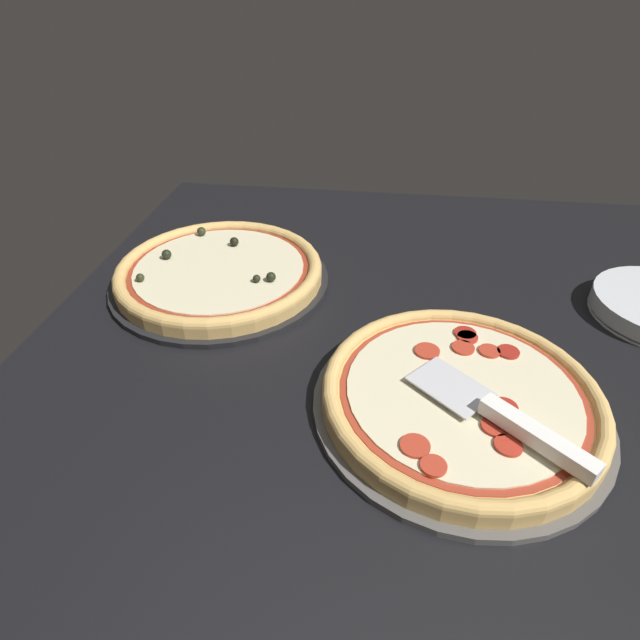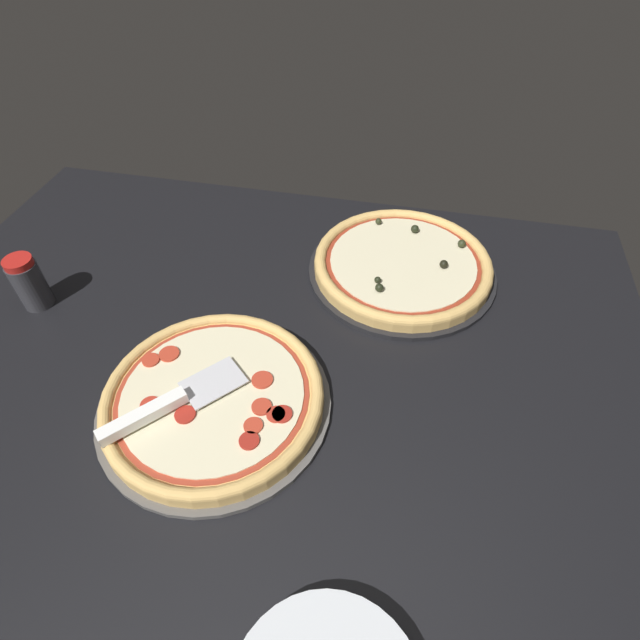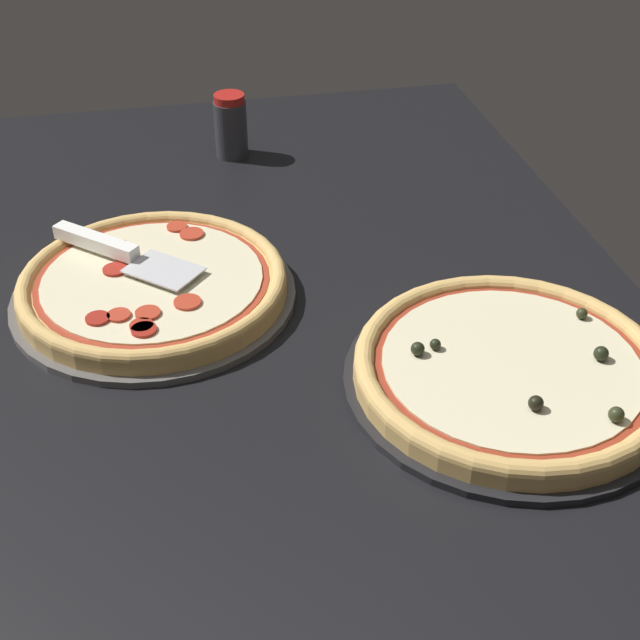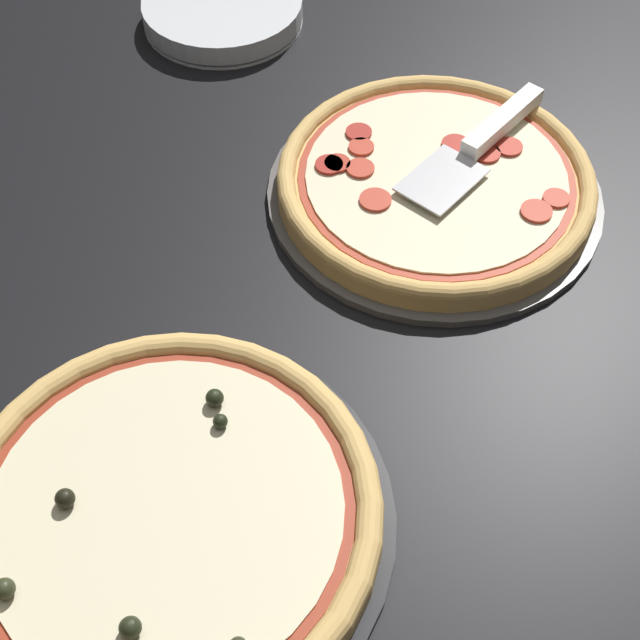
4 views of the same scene
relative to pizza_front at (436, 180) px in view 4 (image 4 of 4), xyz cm
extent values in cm
cube|color=black|center=(3.42, 6.30, -4.44)|extent=(146.28, 121.71, 3.60)
cylinder|color=#565451|center=(-0.01, 0.01, -2.14)|extent=(39.16, 39.16, 1.00)
cylinder|color=#DBAD60|center=(-0.01, 0.01, -0.59)|extent=(36.81, 36.81, 2.10)
torus|color=#DBAD60|center=(-0.01, 0.01, 0.46)|extent=(36.81, 36.81, 2.11)
cylinder|color=#A33823|center=(-0.01, 0.01, 0.53)|extent=(32.00, 32.00, 0.15)
cylinder|color=beige|center=(-0.01, 0.01, 0.66)|extent=(30.18, 30.18, 0.40)
cylinder|color=#B73823|center=(7.26, 4.23, 1.06)|extent=(3.62, 3.62, 0.40)
cylinder|color=maroon|center=(-2.75, -4.94, 1.06)|extent=(3.38, 3.38, 0.40)
cylinder|color=#B73823|center=(8.70, -0.97, 1.06)|extent=(3.27, 3.27, 0.40)
cylinder|color=#AD2D1E|center=(-8.95, -4.39, 1.06)|extent=(3.28, 3.28, 0.40)
cylinder|color=maroon|center=(12.29, -1.62, 1.06)|extent=(3.26, 3.26, 0.40)
cylinder|color=#AD2D1E|center=(-6.15, -3.31, 1.06)|extent=(3.35, 3.35, 0.40)
cylinder|color=#AD2D1E|center=(11.33, -1.87, 1.06)|extent=(3.05, 3.05, 0.40)
cylinder|color=maroon|center=(8.62, -7.29, 1.06)|extent=(3.15, 3.15, 0.40)
cylinder|color=#B73823|center=(-13.00, 4.32, 1.06)|extent=(3.02, 3.02, 0.40)
cylinder|color=#B73823|center=(-10.43, 6.73, 1.06)|extent=(3.54, 3.54, 0.40)
cylinder|color=#B73823|center=(8.44, -4.64, 1.06)|extent=(3.04, 3.04, 0.40)
cylinder|color=black|center=(27.44, 41.22, -2.14)|extent=(40.34, 40.34, 1.00)
cylinder|color=#DBAD60|center=(27.44, 41.22, -0.64)|extent=(37.92, 37.92, 2.00)
torus|color=#DBAD60|center=(27.44, 41.22, 0.36)|extent=(37.92, 37.92, 2.44)
cylinder|color=maroon|center=(27.44, 41.22, 0.44)|extent=(32.96, 32.96, 0.15)
cylinder|color=beige|center=(27.44, 41.22, 0.56)|extent=(31.09, 31.09, 0.40)
sphere|color=black|center=(35.89, 40.66, 1.64)|extent=(1.76, 1.76, 1.76)
sphere|color=black|center=(29.02, 51.85, 1.67)|extent=(1.82, 1.82, 1.82)
sphere|color=black|center=(23.65, 30.61, 1.62)|extent=(1.72, 1.72, 1.72)
sphere|color=#282D19|center=(39.46, 48.55, 1.65)|extent=(1.78, 1.78, 1.78)
sphere|color=black|center=(23.02, 33.05, 1.46)|extent=(1.39, 1.39, 1.39)
cube|color=silver|center=(-0.38, 1.64, 1.63)|extent=(11.50, 11.74, 0.24)
cube|color=white|center=(-8.41, -7.32, 2.51)|extent=(11.14, 12.07, 2.00)
cylinder|color=silver|center=(26.49, -35.93, -2.29)|extent=(22.49, 22.49, 0.70)
cylinder|color=silver|center=(26.49, -35.93, -1.59)|extent=(22.49, 22.49, 0.70)
cylinder|color=silver|center=(26.49, -35.93, -0.89)|extent=(22.49, 22.49, 0.70)
cylinder|color=silver|center=(26.49, -35.93, -0.19)|extent=(22.49, 22.49, 0.70)
cylinder|color=silver|center=(26.49, -35.93, 0.51)|extent=(22.49, 22.49, 0.70)
camera|label=1|loc=(-49.71, 12.10, 46.47)|focal=28.00mm
camera|label=2|loc=(27.39, -43.60, 68.37)|focal=28.00mm
camera|label=3|loc=(104.73, 1.95, 66.93)|focal=50.00mm
camera|label=4|loc=(14.64, 75.93, 70.95)|focal=50.00mm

